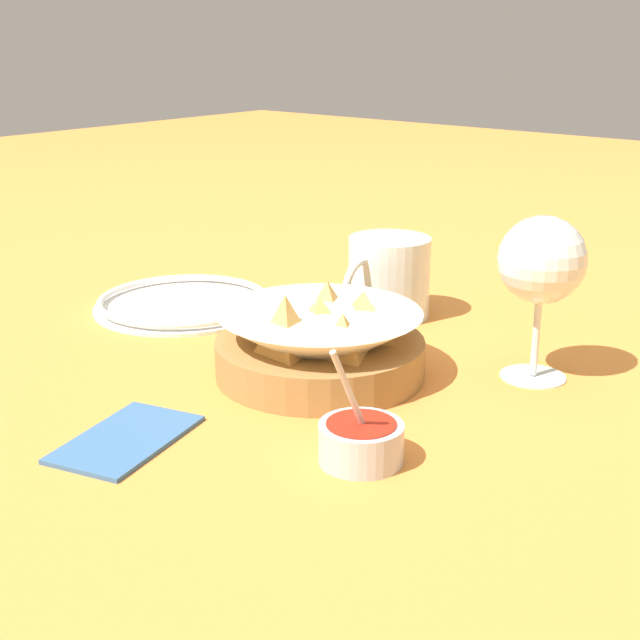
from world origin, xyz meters
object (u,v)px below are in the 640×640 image
at_px(beer_mug, 388,280).
at_px(side_plate, 184,302).
at_px(sauce_cup, 361,440).
at_px(food_basket, 322,343).
at_px(wine_glass, 542,265).

distance_m(beer_mug, side_plate, 0.25).
relative_size(sauce_cup, side_plate, 0.48).
bearing_deg(food_basket, side_plate, -102.55).
xyz_separation_m(food_basket, beer_mug, (-0.19, -0.06, 0.01)).
height_order(wine_glass, side_plate, wine_glass).
height_order(food_basket, side_plate, food_basket).
xyz_separation_m(wine_glass, beer_mug, (-0.07, -0.22, -0.07)).
bearing_deg(beer_mug, side_plate, -57.05).
distance_m(sauce_cup, beer_mug, 0.37).
relative_size(beer_mug, side_plate, 0.62).
bearing_deg(sauce_cup, food_basket, -130.60).
distance_m(food_basket, beer_mug, 0.20).
xyz_separation_m(food_basket, sauce_cup, (0.12, 0.14, -0.01)).
relative_size(sauce_cup, beer_mug, 0.78).
bearing_deg(food_basket, sauce_cup, 49.40).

